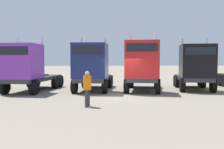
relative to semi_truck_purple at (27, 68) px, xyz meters
name	(u,v)px	position (x,y,z in m)	size (l,w,h in m)	color
ground	(122,96)	(6.77, -2.36, -1.83)	(200.00, 200.00, 0.00)	gray
semi_truck_purple	(27,68)	(0.00, 0.00, 0.00)	(3.89, 6.72, 4.14)	#333338
semi_truck_navy	(92,67)	(4.79, 0.14, 0.06)	(3.54, 6.49, 4.21)	#333338
semi_truck_red	(143,66)	(8.58, -0.42, 0.11)	(3.92, 6.59, 4.37)	#333338
semi_truck_black	(195,67)	(12.85, -0.06, 0.03)	(3.74, 6.10, 4.17)	#333338
visitor_in_hivis	(87,86)	(4.48, -6.18, -0.77)	(0.51, 0.51, 1.82)	#363636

